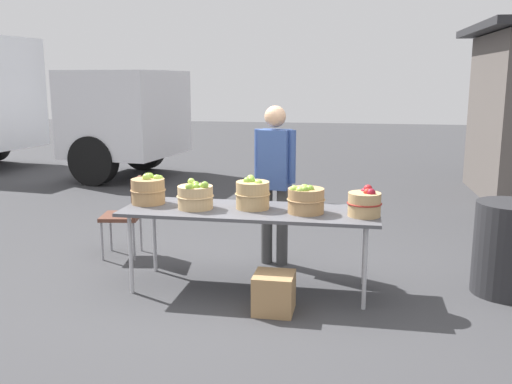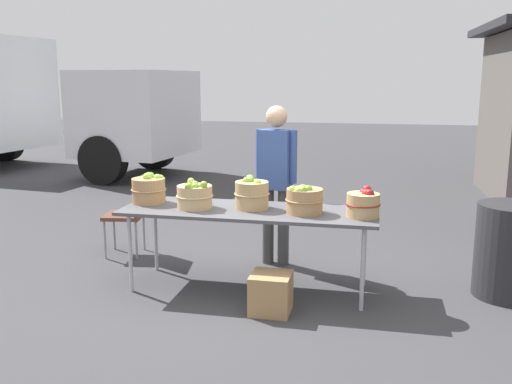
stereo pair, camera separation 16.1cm
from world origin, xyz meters
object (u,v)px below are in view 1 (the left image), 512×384
apple_basket_green_0 (148,190)px  apple_basket_green_3 (306,199)px  apple_basket_green_1 (195,196)px  folding_chair (127,210)px  produce_crate (274,293)px  apple_basket_green_2 (253,194)px  trash_barrel (509,249)px  market_table (250,214)px  apple_basket_red_0 (365,203)px  vendor_adult (275,173)px

apple_basket_green_0 → apple_basket_green_3: bearing=-4.4°
apple_basket_green_0 → apple_basket_green_1: size_ratio=0.98×
apple_basket_green_1 → folding_chair: size_ratio=0.39×
produce_crate → apple_basket_green_2: bearing=117.8°
apple_basket_green_3 → trash_barrel: 1.88m
apple_basket_green_0 → produce_crate: size_ratio=1.01×
apple_basket_green_3 → produce_crate: 0.86m
market_table → apple_basket_red_0: (1.01, -0.07, 0.15)m
apple_basket_red_0 → produce_crate: (-0.71, -0.42, -0.70)m
apple_basket_green_0 → folding_chair: apple_basket_green_0 is taller
market_table → produce_crate: market_table is taller
vendor_adult → apple_basket_green_3: bearing=124.8°
folding_chair → trash_barrel: (3.79, -0.42, -0.09)m
apple_basket_green_1 → trash_barrel: apple_basket_green_1 is taller
apple_basket_green_0 → produce_crate: bearing=-23.5°
apple_basket_red_0 → folding_chair: 2.65m
vendor_adult → apple_basket_green_0: bearing=40.6°
apple_basket_green_2 → vendor_adult: vendor_adult is taller
apple_basket_red_0 → vendor_adult: 1.22m
market_table → apple_basket_green_1: 0.52m
apple_basket_red_0 → apple_basket_green_1: bearing=179.5°
vendor_adult → apple_basket_red_0: bearing=146.2°
apple_basket_green_0 → apple_basket_red_0: size_ratio=1.11×
folding_chair → apple_basket_green_0: bearing=28.2°
market_table → trash_barrel: (2.30, 0.31, -0.29)m
vendor_adult → trash_barrel: (2.19, -0.45, -0.55)m
apple_basket_red_0 → apple_basket_green_2: bearing=173.8°
market_table → trash_barrel: bearing=7.6°
apple_basket_green_3 → vendor_adult: size_ratio=0.20×
vendor_adult → produce_crate: size_ratio=5.00×
apple_basket_green_1 → produce_crate: apple_basket_green_1 is taller
market_table → apple_basket_red_0: 1.02m
apple_basket_green_3 → produce_crate: apple_basket_green_3 is taller
apple_basket_green_2 → vendor_adult: (0.10, 0.71, 0.08)m
market_table → apple_basket_red_0: size_ratio=7.71×
apple_basket_green_3 → produce_crate: (-0.21, -0.44, -0.71)m
apple_basket_green_1 → trash_barrel: 2.85m
apple_basket_green_3 → apple_basket_red_0: (0.51, -0.02, -0.01)m
apple_basket_green_1 → apple_basket_green_3: apple_basket_green_1 is taller
folding_chair → produce_crate: bearing=46.4°
vendor_adult → apple_basket_green_1: bearing=61.8°
apple_basket_green_2 → folding_chair: size_ratio=0.37×
folding_chair → trash_barrel: folding_chair is taller
market_table → apple_basket_green_2: size_ratio=7.17×
apple_basket_green_1 → apple_basket_green_2: apple_basket_green_2 is taller
apple_basket_green_2 → produce_crate: bearing=-62.2°
apple_basket_green_3 → apple_basket_red_0: bearing=-2.5°
market_table → apple_basket_green_0: size_ratio=6.95×
market_table → apple_basket_green_3: apple_basket_green_3 is taller
vendor_adult → folding_chair: vendor_adult is taller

